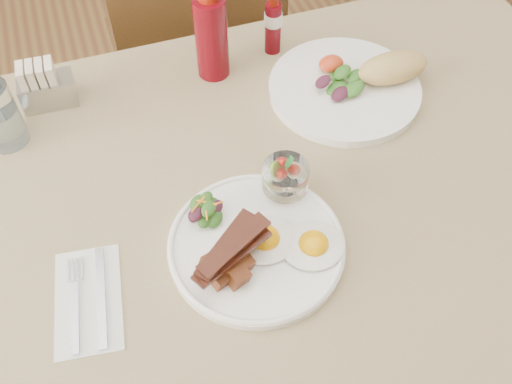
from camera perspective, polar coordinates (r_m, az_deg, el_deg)
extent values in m
plane|color=#53311C|center=(1.65, 1.88, -15.28)|extent=(5.00, 5.00, 0.00)
cylinder|color=brown|center=(1.54, -24.03, -3.60)|extent=(0.06, 0.06, 0.71)
cylinder|color=brown|center=(1.72, 16.78, 6.94)|extent=(0.06, 0.06, 0.71)
cube|color=brown|center=(1.01, 2.96, 0.48)|extent=(1.30, 0.85, 0.04)
cube|color=tan|center=(0.99, 3.01, 1.22)|extent=(1.33, 0.88, 0.00)
cylinder|color=brown|center=(1.73, -10.09, 2.80)|extent=(0.04, 0.04, 0.45)
cylinder|color=brown|center=(1.78, 1.22, 5.71)|extent=(0.04, 0.04, 0.45)
cylinder|color=brown|center=(1.99, -12.40, 10.31)|extent=(0.04, 0.04, 0.45)
cylinder|color=brown|center=(2.03, -2.28, 12.75)|extent=(0.04, 0.04, 0.45)
cube|color=brown|center=(1.71, -6.60, 13.93)|extent=(0.42, 0.42, 0.03)
cube|color=brown|center=(1.41, -5.35, 16.61)|extent=(0.42, 0.03, 0.46)
cylinder|color=white|center=(0.90, 0.03, -5.43)|extent=(0.28, 0.28, 0.02)
ellipsoid|color=white|center=(0.89, 5.76, -5.35)|extent=(0.12, 0.11, 0.01)
ellipsoid|color=#FFA705|center=(0.89, 5.79, -5.13)|extent=(0.05, 0.05, 0.03)
ellipsoid|color=white|center=(0.89, 0.92, -4.81)|extent=(0.12, 0.11, 0.01)
ellipsoid|color=#FFA705|center=(0.89, 0.93, -4.59)|extent=(0.05, 0.05, 0.03)
cube|color=brown|center=(0.87, -3.37, -6.90)|extent=(0.03, 0.03, 0.03)
cube|color=brown|center=(0.86, -1.49, -7.15)|extent=(0.03, 0.03, 0.03)
cube|color=brown|center=(0.85, -3.58, -8.64)|extent=(0.03, 0.03, 0.02)
cube|color=brown|center=(0.88, -1.54, -5.72)|extent=(0.03, 0.03, 0.03)
cube|color=brown|center=(0.85, -1.88, -8.39)|extent=(0.03, 0.03, 0.03)
cube|color=brown|center=(0.87, -4.57, -7.08)|extent=(0.03, 0.03, 0.02)
cube|color=brown|center=(0.85, -2.21, -6.06)|extent=(0.03, 0.03, 0.03)
cube|color=brown|center=(0.84, -2.97, -6.92)|extent=(0.03, 0.03, 0.02)
cube|color=#45170B|center=(0.84, -2.92, -6.15)|extent=(0.12, 0.09, 0.01)
cube|color=#45170B|center=(0.84, -2.23, -6.22)|extent=(0.13, 0.07, 0.01)
cube|color=#45170B|center=(0.84, -2.98, -5.27)|extent=(0.12, 0.10, 0.01)
cube|color=#45170B|center=(0.83, -2.21, -5.31)|extent=(0.13, 0.08, 0.01)
ellipsoid|color=#245215|center=(0.92, -4.99, -2.41)|extent=(0.04, 0.04, 0.01)
ellipsoid|color=#245215|center=(0.93, -4.47, -1.44)|extent=(0.04, 0.03, 0.01)
ellipsoid|color=#3C1324|center=(0.92, -6.13, -2.24)|extent=(0.03, 0.03, 0.01)
ellipsoid|color=#245215|center=(0.91, -4.17, -2.67)|extent=(0.04, 0.03, 0.01)
ellipsoid|color=#245215|center=(0.91, -5.13, -2.77)|extent=(0.04, 0.03, 0.01)
ellipsoid|color=#3C1324|center=(0.92, -3.97, -1.52)|extent=(0.03, 0.03, 0.01)
ellipsoid|color=#245215|center=(0.92, -5.88, -1.13)|extent=(0.04, 0.03, 0.01)
ellipsoid|color=#245215|center=(0.92, -5.01, -0.73)|extent=(0.03, 0.03, 0.01)
ellipsoid|color=#3C1324|center=(0.90, -5.99, -2.23)|extent=(0.03, 0.02, 0.01)
ellipsoid|color=#245215|center=(0.90, -4.75, -1.69)|extent=(0.04, 0.03, 0.01)
cylinder|color=orange|center=(0.90, -4.95, -1.06)|extent=(0.03, 0.02, 0.01)
cylinder|color=orange|center=(0.90, -5.81, -1.23)|extent=(0.03, 0.02, 0.01)
cylinder|color=orange|center=(0.90, -4.34, -1.27)|extent=(0.03, 0.00, 0.01)
cylinder|color=orange|center=(0.89, -4.99, -1.87)|extent=(0.01, 0.03, 0.01)
cylinder|color=white|center=(0.95, 2.88, 0.05)|extent=(0.04, 0.04, 0.01)
cylinder|color=white|center=(0.94, 2.90, 0.44)|extent=(0.02, 0.02, 0.01)
cylinder|color=white|center=(0.92, 2.97, 1.51)|extent=(0.08, 0.08, 0.04)
cylinder|color=#FEF6B4|center=(0.92, 2.17, 1.13)|extent=(0.02, 0.02, 0.01)
cylinder|color=#FEF6B4|center=(0.93, 3.75, 1.47)|extent=(0.02, 0.02, 0.01)
cylinder|color=#FEF6B4|center=(0.93, 2.50, 2.03)|extent=(0.02, 0.02, 0.01)
cylinder|color=#8BB236|center=(0.91, 2.16, 2.14)|extent=(0.03, 0.03, 0.01)
cone|color=red|center=(0.91, 3.87, 2.11)|extent=(0.02, 0.02, 0.02)
cone|color=red|center=(0.90, 2.56, 1.77)|extent=(0.02, 0.02, 0.02)
cone|color=red|center=(0.91, 2.71, 2.99)|extent=(0.02, 0.02, 0.02)
ellipsoid|color=#328D3B|center=(0.90, 3.23, 2.88)|extent=(0.02, 0.01, 0.00)
ellipsoid|color=#328D3B|center=(0.90, 3.50, 3.23)|extent=(0.02, 0.01, 0.00)
cylinder|color=white|center=(1.15, 8.82, 10.16)|extent=(0.30, 0.30, 0.02)
ellipsoid|color=#245215|center=(1.13, 8.06, 10.25)|extent=(0.05, 0.05, 0.01)
ellipsoid|color=#245215|center=(1.15, 8.22, 11.63)|extent=(0.05, 0.04, 0.01)
ellipsoid|color=#3C1324|center=(1.11, 8.40, 9.66)|extent=(0.05, 0.04, 0.01)
ellipsoid|color=#245215|center=(1.11, 9.79, 10.17)|extent=(0.05, 0.04, 0.01)
ellipsoid|color=#245215|center=(1.14, 9.90, 11.35)|extent=(0.04, 0.04, 0.01)
ellipsoid|color=#3C1324|center=(1.11, 6.71, 10.89)|extent=(0.04, 0.03, 0.01)
ellipsoid|color=#245215|center=(1.13, 8.63, 11.77)|extent=(0.05, 0.04, 0.01)
ellipsoid|color=#BC3517|center=(1.16, 7.50, 12.40)|extent=(0.05, 0.04, 0.03)
ellipsoid|color=tan|center=(1.16, 13.55, 12.10)|extent=(0.16, 0.12, 0.06)
cylinder|color=#5B050E|center=(1.14, -4.47, 15.14)|extent=(0.08, 0.08, 0.17)
cylinder|color=#5B050E|center=(1.21, 1.71, 16.04)|extent=(0.04, 0.04, 0.11)
cylinder|color=silver|center=(1.19, 1.74, 16.93)|extent=(0.04, 0.04, 0.03)
cylinder|color=maroon|center=(1.17, 1.79, 18.58)|extent=(0.02, 0.02, 0.02)
cube|color=#B1B0B5|center=(1.17, -20.06, 9.45)|extent=(0.10, 0.06, 0.06)
cube|color=beige|center=(1.16, -22.17, 10.24)|extent=(0.02, 0.05, 0.06)
cube|color=beige|center=(1.15, -21.36, 10.46)|extent=(0.02, 0.05, 0.06)
cube|color=beige|center=(1.15, -20.53, 10.67)|extent=(0.02, 0.05, 0.06)
cube|color=beige|center=(1.15, -19.70, 10.89)|extent=(0.02, 0.05, 0.06)
cylinder|color=silver|center=(1.12, -23.99, 6.07)|extent=(0.06, 0.06, 0.07)
cube|color=white|center=(0.90, -16.43, -10.27)|extent=(0.12, 0.19, 0.00)
cube|color=#B1B0B5|center=(0.89, -15.24, -10.01)|extent=(0.03, 0.17, 0.00)
cube|color=#B1B0B5|center=(0.89, -17.59, -11.82)|extent=(0.02, 0.12, 0.00)
cube|color=#B1B0B5|center=(0.93, -18.27, -7.49)|extent=(0.01, 0.04, 0.00)
cube|color=#B1B0B5|center=(0.93, -17.84, -7.43)|extent=(0.01, 0.04, 0.00)
cube|color=#B1B0B5|center=(0.93, -17.41, -7.37)|extent=(0.01, 0.04, 0.00)
cube|color=#B1B0B5|center=(0.93, -16.98, -7.31)|extent=(0.01, 0.04, 0.00)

